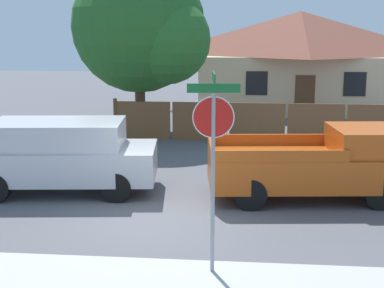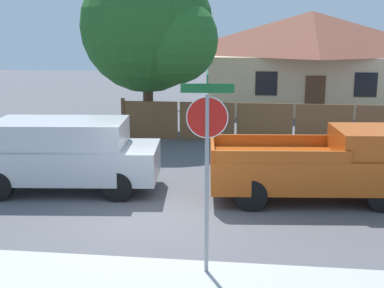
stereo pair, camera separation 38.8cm
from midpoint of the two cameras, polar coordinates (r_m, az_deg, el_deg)
ground_plane at (r=11.91m, az=-4.68°, el=-8.08°), size 80.00×80.00×0.00m
wooden_fence at (r=20.12m, az=12.53°, el=2.21°), size 15.11×0.12×1.52m
house at (r=28.19m, az=10.97°, el=8.91°), size 10.67×6.70×4.96m
oak_tree at (r=20.81m, az=-5.64°, el=12.12°), size 5.34×5.08×6.75m
red_suv at (r=14.05m, az=-14.53°, el=-1.03°), size 4.89×2.45×1.84m
orange_pickup at (r=13.40m, az=12.42°, el=-2.12°), size 5.06×2.44×1.78m
stop_sign at (r=8.79m, az=1.02°, el=0.41°), size 0.87×0.78×3.44m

